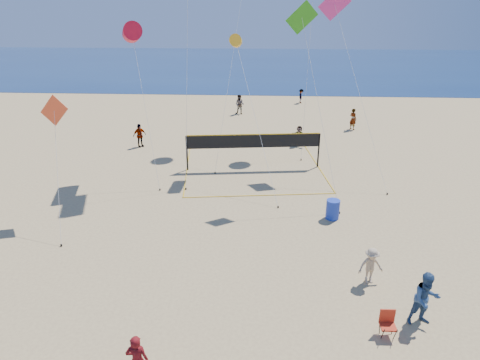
{
  "coord_description": "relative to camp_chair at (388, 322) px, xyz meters",
  "views": [
    {
      "loc": [
        1.64,
        -10.95,
        9.91
      ],
      "look_at": [
        0.92,
        2.0,
        4.44
      ],
      "focal_mm": 32.0,
      "sensor_mm": 36.0,
      "label": 1
    }
  ],
  "objects": [
    {
      "name": "ground",
      "position": [
        -5.72,
        -0.02,
        -0.5
      ],
      "size": [
        120.0,
        120.0,
        0.0
      ],
      "primitive_type": "plane",
      "color": "tan",
      "rests_on": "ground"
    },
    {
      "name": "kite_4",
      "position": [
        -2.18,
        11.29,
        8.11
      ],
      "size": [
        3.0,
        3.24,
        9.94
      ],
      "rotation": [
        0.0,
        0.0,
        0.36
      ],
      "color": "#339B1A",
      "rests_on": "ground"
    },
    {
      "name": "bystander_a",
      "position": [
        1.31,
        0.61,
        0.46
      ],
      "size": [
        1.04,
        0.86,
        1.93
      ],
      "primitive_type": "imported",
      "rotation": [
        0.0,
        0.0,
        0.15
      ],
      "color": "navy",
      "rests_on": "ground"
    },
    {
      "name": "far_person_2",
      "position": [
        3.3,
        23.81,
        0.38
      ],
      "size": [
        0.73,
        0.76,
        1.76
      ],
      "primitive_type": "imported",
      "rotation": [
        0.0,
        0.0,
        2.26
      ],
      "color": "gray",
      "rests_on": "ground"
    },
    {
      "name": "far_person_1",
      "position": [
        -1.44,
        19.27,
        0.24
      ],
      "size": [
        1.45,
        0.91,
        1.49
      ],
      "primitive_type": "imported",
      "rotation": [
        0.0,
        0.0,
        -0.37
      ],
      "color": "gray",
      "rests_on": "ground"
    },
    {
      "name": "ocean",
      "position": [
        -5.72,
        61.98,
        -0.49
      ],
      "size": [
        140.0,
        50.0,
        0.03
      ],
      "primitive_type": "cube",
      "color": "navy",
      "rests_on": "ground"
    },
    {
      "name": "volleyball_net",
      "position": [
        -4.65,
        14.47,
        1.04
      ],
      "size": [
        9.46,
        9.33,
        2.28
      ],
      "rotation": [
        0.0,
        0.0,
        0.12
      ],
      "color": "black",
      "rests_on": "ground"
    },
    {
      "name": "kite_3",
      "position": [
        -13.69,
        7.77,
        4.45
      ],
      "size": [
        1.78,
        3.55,
        5.98
      ],
      "rotation": [
        0.0,
        0.0,
        -0.06
      ],
      "color": "#EF4C25",
      "rests_on": "ground"
    },
    {
      "name": "kite_2",
      "position": [
        -5.76,
        14.87,
        7.22
      ],
      "size": [
        2.96,
        6.86,
        8.19
      ],
      "rotation": [
        0.0,
        0.0,
        0.02
      ],
      "color": "yellow",
      "rests_on": "ground"
    },
    {
      "name": "camp_chair",
      "position": [
        0.0,
        0.0,
        0.0
      ],
      "size": [
        0.49,
        0.61,
        1.0
      ],
      "rotation": [
        0.0,
        0.0,
        0.02
      ],
      "color": "red",
      "rests_on": "ground"
    },
    {
      "name": "kite_5",
      "position": [
        0.04,
        15.8,
        8.75
      ],
      "size": [
        3.91,
        5.46,
        10.64
      ],
      "rotation": [
        0.0,
        0.0,
        -0.07
      ],
      "color": "#E13289",
      "rests_on": "ground"
    },
    {
      "name": "far_person_4",
      "position": [
        -0.21,
        33.51,
        0.22
      ],
      "size": [
        0.63,
        0.98,
        1.44
      ],
      "primitive_type": "imported",
      "rotation": [
        0.0,
        0.0,
        1.47
      ],
      "color": "gray",
      "rests_on": "ground"
    },
    {
      "name": "kite_0",
      "position": [
        -11.46,
        13.68,
        7.75
      ],
      "size": [
        2.56,
        4.29,
        8.92
      ],
      "rotation": [
        0.0,
        0.0,
        0.34
      ],
      "color": "red",
      "rests_on": "ground"
    },
    {
      "name": "bystander_b",
      "position": [
        0.07,
        2.76,
        0.23
      ],
      "size": [
        1.04,
        0.72,
        1.47
      ],
      "primitive_type": "imported",
      "rotation": [
        0.0,
        0.0,
        0.19
      ],
      "color": "tan",
      "rests_on": "ground"
    },
    {
      "name": "far_person_3",
      "position": [
        -6.31,
        28.48,
        0.4
      ],
      "size": [
        1.04,
        0.92,
        1.81
      ],
      "primitive_type": "imported",
      "rotation": [
        0.0,
        0.0,
        -0.3
      ],
      "color": "gray",
      "rests_on": "ground"
    },
    {
      "name": "trash_barrel",
      "position": [
        -0.59,
        7.91,
        -0.02
      ],
      "size": [
        0.67,
        0.67,
        0.98
      ],
      "primitive_type": "cylinder",
      "rotation": [
        0.0,
        0.0,
        0.03
      ],
      "color": "#1B37B1",
      "rests_on": "ground"
    },
    {
      "name": "far_person_0",
      "position": [
        -13.02,
        18.37,
        0.35
      ],
      "size": [
        1.02,
        0.98,
        1.71
      ],
      "primitive_type": "imported",
      "rotation": [
        0.0,
        0.0,
        0.74
      ],
      "color": "gray",
      "rests_on": "ground"
    }
  ]
}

